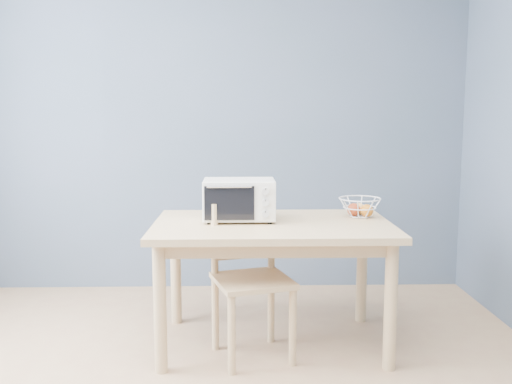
{
  "coord_description": "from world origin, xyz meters",
  "views": [
    {
      "loc": [
        0.25,
        -2.24,
        1.39
      ],
      "look_at": [
        0.33,
        1.09,
        0.93
      ],
      "focal_mm": 40.0,
      "sensor_mm": 36.0,
      "label": 1
    }
  ],
  "objects_px": {
    "toaster_oven": "(236,199)",
    "dining_chair": "(250,282)",
    "fruit_basket": "(360,207)",
    "dining_table": "(272,239)"
  },
  "relations": [
    {
      "from": "toaster_oven",
      "to": "dining_chair",
      "type": "distance_m",
      "value": 0.5
    },
    {
      "from": "dining_table",
      "to": "dining_chair",
      "type": "height_order",
      "value": "dining_chair"
    },
    {
      "from": "toaster_oven",
      "to": "dining_chair",
      "type": "height_order",
      "value": "toaster_oven"
    },
    {
      "from": "dining_table",
      "to": "fruit_basket",
      "type": "xyz_separation_m",
      "value": [
        0.55,
        0.17,
        0.16
      ]
    },
    {
      "from": "fruit_basket",
      "to": "dining_chair",
      "type": "height_order",
      "value": "dining_chair"
    },
    {
      "from": "toaster_oven",
      "to": "fruit_basket",
      "type": "height_order",
      "value": "toaster_oven"
    },
    {
      "from": "toaster_oven",
      "to": "dining_chair",
      "type": "relative_size",
      "value": 0.49
    },
    {
      "from": "toaster_oven",
      "to": "dining_chair",
      "type": "bearing_deg",
      "value": -69.62
    },
    {
      "from": "dining_chair",
      "to": "dining_table",
      "type": "bearing_deg",
      "value": 31.66
    },
    {
      "from": "dining_chair",
      "to": "fruit_basket",
      "type": "bearing_deg",
      "value": 7.89
    }
  ]
}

